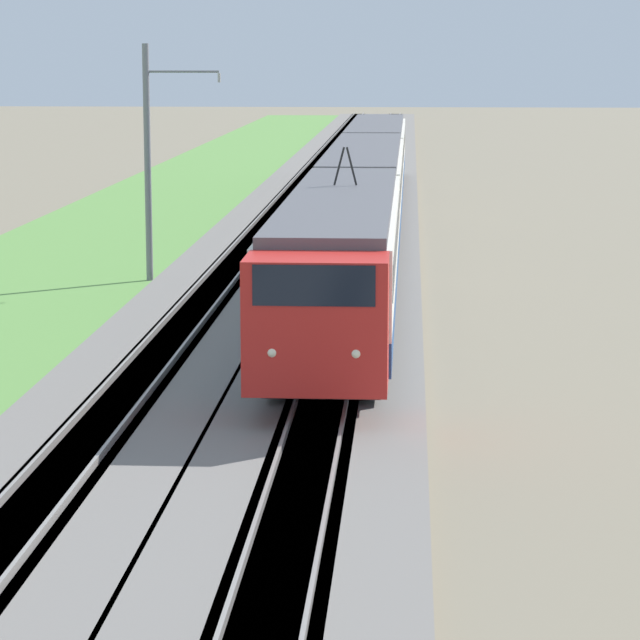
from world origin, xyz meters
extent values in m
cube|color=slate|center=(50.00, 0.00, 0.15)|extent=(240.00, 4.40, 0.30)
cube|color=slate|center=(50.00, -4.31, 0.15)|extent=(240.00, 4.40, 0.30)
cube|color=#4C4238|center=(50.00, 0.00, 0.15)|extent=(240.00, 1.57, 0.30)
cube|color=gray|center=(50.00, 0.53, 0.38)|extent=(240.00, 0.07, 0.15)
cube|color=gray|center=(50.00, -0.53, 0.38)|extent=(240.00, 0.07, 0.15)
cube|color=#4C4238|center=(50.00, -4.31, 0.15)|extent=(240.00, 1.57, 0.30)
cube|color=gray|center=(50.00, -3.78, 0.38)|extent=(240.00, 0.07, 0.15)
cube|color=gray|center=(50.00, -4.85, 0.38)|extent=(240.00, 0.07, 0.15)
cube|color=#5B8E42|center=(50.00, 5.61, 0.06)|extent=(240.00, 10.43, 0.12)
cube|color=red|center=(19.25, -4.31, 2.33)|extent=(1.85, 2.84, 2.66)
cube|color=black|center=(18.97, -4.31, 3.22)|extent=(1.33, 2.37, 0.80)
sphere|color=#F2EAC6|center=(18.37, -3.50, 1.90)|extent=(0.20, 0.20, 0.20)
sphere|color=#F2EAC6|center=(18.37, -5.13, 1.90)|extent=(0.20, 0.20, 0.20)
cube|color=navy|center=(29.50, -4.31, 1.37)|extent=(18.65, 2.96, 0.75)
cube|color=silver|center=(29.50, -4.31, 2.70)|extent=(18.65, 2.96, 1.92)
cube|color=black|center=(29.50, -4.31, 2.86)|extent=(17.16, 2.98, 0.81)
cube|color=#515156|center=(29.50, -4.31, 3.79)|extent=(18.65, 2.73, 0.25)
cube|color=black|center=(29.50, -4.31, 0.72)|extent=(17.72, 2.52, 0.55)
cylinder|color=black|center=(21.97, -3.78, 0.88)|extent=(0.86, 0.12, 0.86)
cylinder|color=black|center=(21.97, -4.85, 0.88)|extent=(0.86, 0.12, 0.86)
cube|color=navy|center=(49.67, -4.31, 1.37)|extent=(20.50, 2.96, 0.75)
cube|color=silver|center=(49.67, -4.31, 2.70)|extent=(20.50, 2.96, 1.92)
cube|color=black|center=(49.67, -4.31, 2.86)|extent=(18.86, 2.98, 0.81)
cube|color=#515156|center=(49.67, -4.31, 3.79)|extent=(20.50, 2.73, 0.25)
cube|color=black|center=(49.67, -4.31, 0.72)|extent=(19.48, 2.52, 0.55)
cube|color=navy|center=(70.78, -4.31, 1.37)|extent=(20.50, 2.96, 0.75)
cube|color=silver|center=(70.78, -4.31, 2.70)|extent=(20.50, 2.96, 1.92)
cube|color=black|center=(70.78, -4.31, 2.86)|extent=(18.86, 2.98, 0.81)
cube|color=#515156|center=(70.78, -4.31, 3.79)|extent=(20.50, 2.73, 0.25)
cube|color=black|center=(70.78, -4.31, 0.72)|extent=(19.48, 2.52, 0.55)
cylinder|color=black|center=(32.29, -4.14, 4.46)|extent=(0.06, 0.33, 1.08)
cylinder|color=black|center=(32.29, -4.49, 4.46)|extent=(0.06, 0.33, 1.08)
cube|color=black|center=(21.97, -4.31, 0.00)|extent=(0.10, 0.10, 0.00)
cylinder|color=slate|center=(39.18, 2.50, 3.95)|extent=(0.22, 0.22, 7.89)
cylinder|color=slate|center=(39.18, 1.30, 6.99)|extent=(0.08, 2.40, 0.08)
cylinder|color=#B2ADA8|center=(39.18, 0.10, 6.79)|extent=(0.10, 0.10, 0.30)
camera|label=1|loc=(-10.27, -6.14, 7.66)|focal=85.00mm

